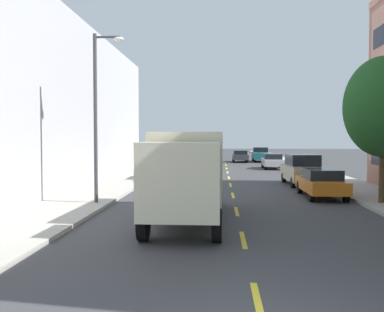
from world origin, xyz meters
The scene contains 15 objects.
ground_plane centered at (0.00, 30.00, 0.00)m, with size 160.00×160.00×0.00m, color #38383A.
sidewalk_left centered at (-7.10, 28.00, 0.07)m, with size 3.20×120.00×0.14m, color #A39E93.
sidewalk_right centered at (7.10, 28.00, 0.07)m, with size 3.20×120.00×0.14m, color #A39E93.
lane_centerline_dashes centered at (0.00, 24.50, 0.00)m, with size 0.14×47.20×0.01m.
apartment_block_opposite centered at (-13.70, 20.00, 4.94)m, with size 10.00×36.00×9.88m, color #A8A8AD.
street_tree_second centered at (6.40, 13.90, 4.31)m, with size 3.39×3.39×6.38m.
street_lamp centered at (-5.96, 13.19, 4.36)m, with size 1.35×0.28×7.34m.
delivery_box_truck centered at (-1.80, 9.99, 1.84)m, with size 2.48×8.14×3.17m.
parked_wagon_sky centered at (-4.45, 51.78, 0.80)m, with size 1.86×4.72×1.50m.
parked_sedan_orange centered at (4.38, 16.48, 0.75)m, with size 1.80×4.50×1.43m.
parked_sedan_silver centered at (4.33, 36.71, 0.75)m, with size 1.88×4.53×1.43m.
parked_suv_black centered at (-4.24, 24.81, 0.99)m, with size 2.07×4.85×1.93m.
parked_pickup_teal centered at (4.39, 49.15, 0.83)m, with size 2.07×5.33×1.73m.
parked_suv_champagne centered at (4.49, 22.31, 0.99)m, with size 2.07×4.85×1.93m.
moving_charcoal_sedan centered at (1.80, 47.90, 0.75)m, with size 1.80×4.50×1.43m.
Camera 1 is at (-0.71, -6.05, 3.00)m, focal length 41.88 mm.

